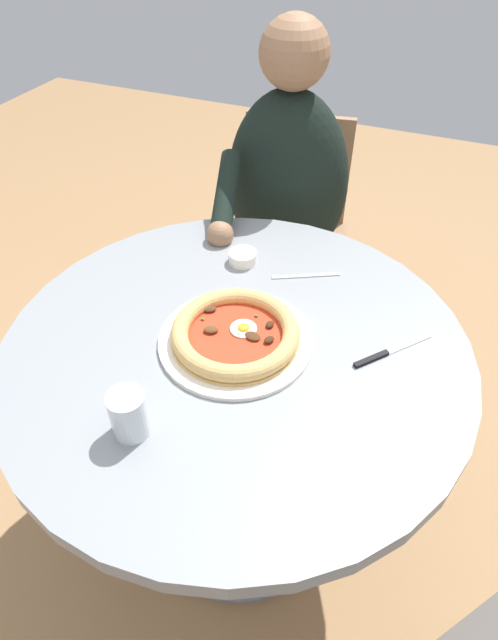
{
  "coord_description": "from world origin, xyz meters",
  "views": [
    {
      "loc": [
        -0.32,
        0.69,
        1.47
      ],
      "look_at": [
        -0.02,
        -0.03,
        0.75
      ],
      "focal_mm": 29.29,
      "sensor_mm": 36.0,
      "label": 1
    }
  ],
  "objects": [
    {
      "name": "ground_plane",
      "position": [
        0.0,
        0.0,
        -0.01
      ],
      "size": [
        6.0,
        6.0,
        0.02
      ],
      "primitive_type": "cube",
      "color": "#9E754C"
    },
    {
      "name": "dining_table",
      "position": [
        0.0,
        0.0,
        0.57
      ],
      "size": [
        0.96,
        0.96,
        0.72
      ],
      "color": "gray",
      "rests_on": "ground"
    },
    {
      "name": "pizza_on_plate",
      "position": [
        -0.0,
        0.0,
        0.74
      ],
      "size": [
        0.31,
        0.31,
        0.05
      ],
      "color": "white",
      "rests_on": "dining_table"
    },
    {
      "name": "water_glass",
      "position": [
        0.08,
        0.27,
        0.76
      ],
      "size": [
        0.06,
        0.06,
        0.09
      ],
      "color": "silver",
      "rests_on": "dining_table"
    },
    {
      "name": "steak_knife",
      "position": [
        -0.28,
        -0.08,
        0.72
      ],
      "size": [
        0.13,
        0.15,
        0.01
      ],
      "color": "silver",
      "rests_on": "dining_table"
    },
    {
      "name": "ramekin_capers",
      "position": [
        0.1,
        -0.26,
        0.73
      ],
      "size": [
        0.07,
        0.07,
        0.03
      ],
      "color": "white",
      "rests_on": "dining_table"
    },
    {
      "name": "fork_utensil",
      "position": [
        -0.06,
        -0.26,
        0.72
      ],
      "size": [
        0.15,
        0.08,
        0.0
      ],
      "color": "#BCBCC1",
      "rests_on": "dining_table"
    },
    {
      "name": "diner_person",
      "position": [
        0.12,
        -0.65,
        0.52
      ],
      "size": [
        0.39,
        0.53,
        1.18
      ],
      "color": "#282833",
      "rests_on": "ground"
    },
    {
      "name": "cafe_chair_diner",
      "position": [
        0.14,
        -0.78,
        0.52
      ],
      "size": [
        0.45,
        0.45,
        0.85
      ],
      "color": "#957050",
      "rests_on": "ground"
    }
  ]
}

